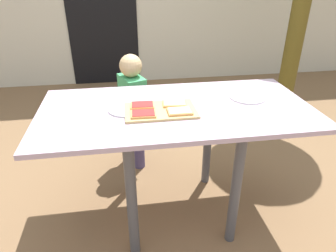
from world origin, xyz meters
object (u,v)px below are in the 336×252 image
Objects in this scene: pizza_slice_far_left at (142,105)px; dining_table at (176,124)px; plate_white_left at (128,109)px; pizza_slice_far_right at (174,103)px; pizza_slice_near_right at (179,111)px; child_left at (133,106)px; cutting_board at (160,110)px; plate_white_right at (248,97)px; pizza_slice_near_left at (143,114)px.

dining_table is at bearing -3.87° from pizza_slice_far_left.
pizza_slice_far_left reaches higher than plate_white_left.
plate_white_left is at bearing 177.72° from dining_table.
dining_table is 11.05× the size of pizza_slice_far_right.
pizza_slice_near_right reaches higher than plate_white_left.
child_left is at bearing 109.80° from dining_table.
cutting_board is 2.99× the size of pizza_slice_near_right.
cutting_board is 0.18m from plate_white_left.
pizza_slice_near_right is 0.29m from plate_white_left.
cutting_board is at bearing -16.90° from plate_white_left.
pizza_slice_near_right is at bearing -30.54° from pizza_slice_far_left.
pizza_slice_far_right is at bearing -172.38° from plate_white_right.
pizza_slice_far_right is at bearing 30.57° from pizza_slice_near_left.
plate_white_left is at bearing 126.08° from pizza_slice_near_left.
pizza_slice_near_right is (0.18, -0.11, 0.00)m from pizza_slice_far_left.
pizza_slice_far_left and pizza_slice_near_right have the same top height.
pizza_slice_near_right and pizza_slice_far_right have the same top height.
pizza_slice_far_left is at bearing -86.73° from child_left.
child_left is (-0.67, 0.55, -0.25)m from plate_white_right.
cutting_board is 2.89× the size of pizza_slice_near_left.
pizza_slice_near_left is 0.11m from pizza_slice_far_left.
cutting_board reaches higher than plate_white_right.
cutting_board is 0.11m from pizza_slice_near_right.
cutting_board is 0.11m from pizza_slice_near_left.
plate_white_right is (0.54, 0.11, -0.00)m from cutting_board.
pizza_slice_far_left reaches higher than dining_table.
plate_white_right is at bearing -39.40° from child_left.
plate_white_right reaches higher than dining_table.
pizza_slice_near_left is at bearing -53.92° from plate_white_left.
pizza_slice_far_right is at bearing 93.21° from pizza_slice_near_right.
dining_table is 0.25m from pizza_slice_near_left.
pizza_slice_far_right is 0.46m from plate_white_right.
cutting_board is 2.80× the size of pizza_slice_far_right.
pizza_slice_far_right is 0.64× the size of plate_white_left.
pizza_slice_far_left is at bearing 176.13° from dining_table.
child_left reaches higher than pizza_slice_near_left.
pizza_slice_far_right is 0.70m from child_left.
pizza_slice_near_right is 0.60× the size of plate_white_left.
plate_white_left is (-0.08, 0.11, -0.01)m from pizza_slice_near_left.
cutting_board is at bearing -79.13° from child_left.
dining_table is 7.10× the size of plate_white_left.
pizza_slice_far_right reaches higher than plate_white_left.
pizza_slice_far_right is at bearing -0.84° from pizza_slice_far_left.
pizza_slice_far_left is 0.66m from child_left.
pizza_slice_near_right is 0.11m from pizza_slice_far_right.
pizza_slice_near_left is 0.62× the size of plate_white_left.
plate_white_right is at bearing 9.07° from dining_table.
cutting_board is 0.42× the size of child_left.
cutting_board is (-0.10, -0.04, 0.11)m from dining_table.
pizza_slice_near_left is 0.19m from pizza_slice_near_right.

